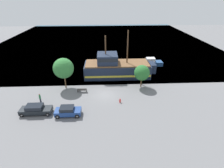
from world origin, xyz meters
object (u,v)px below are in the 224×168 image
fire_hydrant (120,100)px  pedestrian_walking_near (40,98)px  parked_car_curb_mid (68,111)px  pirate_ship (116,68)px  moored_boat_dockside (152,63)px  parked_car_curb_front (36,109)px  bench_promenade_east (82,90)px

fire_hydrant → pedestrian_walking_near: size_ratio=0.43×
parked_car_curb_mid → fire_hydrant: size_ratio=5.20×
pirate_ship → parked_car_curb_mid: size_ratio=4.01×
moored_boat_dockside → parked_car_curb_front: size_ratio=1.13×
parked_car_curb_front → pedestrian_walking_near: 3.06m
pedestrian_walking_near → moored_boat_dockside: bearing=35.6°
pirate_ship → bench_promenade_east: size_ratio=8.72×
moored_boat_dockside → fire_hydrant: 20.08m
parked_car_curb_front → parked_car_curb_mid: size_ratio=1.22×
moored_boat_dockside → bench_promenade_east: (-16.89, -13.51, -0.32)m
pirate_ship → pedestrian_walking_near: 17.66m
moored_boat_dockside → parked_car_curb_front: moored_boat_dockside is taller
bench_promenade_east → pedestrian_walking_near: 7.63m
parked_car_curb_front → pedestrian_walking_near: pedestrian_walking_near is taller
moored_boat_dockside → parked_car_curb_mid: bearing=-131.5°
pirate_ship → bench_promenade_east: pirate_ship is taller
parked_car_curb_front → pedestrian_walking_near: (-0.24, 3.05, 0.15)m
fire_hydrant → pirate_ship: bearing=89.2°
parked_car_curb_front → fire_hydrant: size_ratio=6.35×
fire_hydrant → bench_promenade_east: bearing=150.5°
parked_car_curb_front → fire_hydrant: parked_car_curb_front is taller
parked_car_curb_front → bench_promenade_east: parked_car_curb_front is taller
parked_car_curb_front → fire_hydrant: (13.55, 2.52, -0.35)m
parked_car_curb_mid → pedestrian_walking_near: (-5.37, 3.74, 0.14)m
pirate_ship → pedestrian_walking_near: (-13.94, -10.78, -1.04)m
moored_boat_dockside → fire_hydrant: bearing=-119.6°
pirate_ship → pedestrian_walking_near: pirate_ship is taller
parked_car_curb_mid → pedestrian_walking_near: size_ratio=2.23×
fire_hydrant → bench_promenade_east: 8.03m
pirate_ship → parked_car_curb_front: pirate_ship is taller
moored_boat_dockside → parked_car_curb_front: 30.81m
parked_car_curb_mid → bench_promenade_east: (1.43, 7.17, -0.32)m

